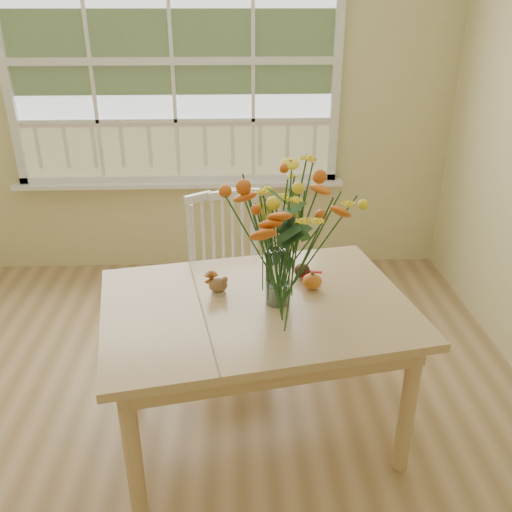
{
  "coord_description": "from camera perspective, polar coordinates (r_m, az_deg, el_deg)",
  "views": [
    {
      "loc": [
        0.41,
        -1.68,
        1.94
      ],
      "look_at": [
        0.49,
        0.4,
        0.94
      ],
      "focal_mm": 38.0,
      "sensor_mm": 36.0,
      "label": 1
    }
  ],
  "objects": [
    {
      "name": "floor",
      "position": [
        2.6,
        -11.5,
        -23.41
      ],
      "size": [
        4.0,
        4.5,
        0.01
      ],
      "primitive_type": "cube",
      "color": "#9D794C",
      "rests_on": "ground"
    },
    {
      "name": "wall_back",
      "position": [
        4.0,
        -8.58,
        16.83
      ],
      "size": [
        4.0,
        0.02,
        2.7
      ],
      "primitive_type": "cube",
      "color": "beige",
      "rests_on": "floor"
    },
    {
      "name": "pumpkin",
      "position": [
        2.51,
        5.92,
        -2.74
      ],
      "size": [
        0.09,
        0.09,
        0.07
      ],
      "primitive_type": "ellipsoid",
      "color": "#DC5D19",
      "rests_on": "dining_table"
    },
    {
      "name": "flower_vase",
      "position": [
        2.25,
        2.44,
        3.23
      ],
      "size": [
        0.51,
        0.51,
        0.61
      ],
      "color": "white",
      "rests_on": "dining_table"
    },
    {
      "name": "dark_gourd",
      "position": [
        2.6,
        4.88,
        -1.61
      ],
      "size": [
        0.13,
        0.08,
        0.07
      ],
      "color": "#38160F",
      "rests_on": "dining_table"
    },
    {
      "name": "turkey_figurine",
      "position": [
        2.46,
        -4.01,
        -3.08
      ],
      "size": [
        0.09,
        0.07,
        0.11
      ],
      "rotation": [
        0.0,
        0.0,
        0.14
      ],
      "color": "#CCB78C",
      "rests_on": "dining_table"
    },
    {
      "name": "dining_table",
      "position": [
        2.45,
        0.02,
        -6.79
      ],
      "size": [
        1.49,
        1.19,
        0.72
      ],
      "rotation": [
        0.0,
        0.0,
        0.19
      ],
      "color": "tan",
      "rests_on": "floor"
    },
    {
      "name": "windsor_chair",
      "position": [
        3.14,
        -2.93,
        -1.19
      ],
      "size": [
        0.53,
        0.52,
        0.94
      ],
      "rotation": [
        0.0,
        0.0,
        0.29
      ],
      "color": "white",
      "rests_on": "floor"
    },
    {
      "name": "window",
      "position": [
        3.94,
        -8.81,
        19.35
      ],
      "size": [
        2.42,
        0.12,
        1.74
      ],
      "color": "silver",
      "rests_on": "wall_back"
    }
  ]
}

